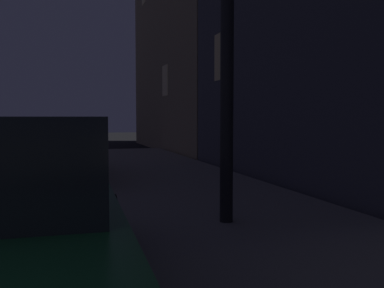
{
  "coord_description": "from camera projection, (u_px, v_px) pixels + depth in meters",
  "views": [
    {
      "loc": [
        3.4,
        0.89,
        1.43
      ],
      "look_at": [
        4.05,
        3.0,
        1.29
      ],
      "focal_mm": 39.9,
      "sensor_mm": 36.0,
      "label": 1
    }
  ],
  "objects": [
    {
      "name": "car_yellow_cab",
      "position": [
        35.0,
        151.0,
        8.92
      ],
      "size": [
        2.09,
        4.49,
        1.43
      ],
      "color": "gold",
      "rests_on": "ground"
    }
  ]
}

